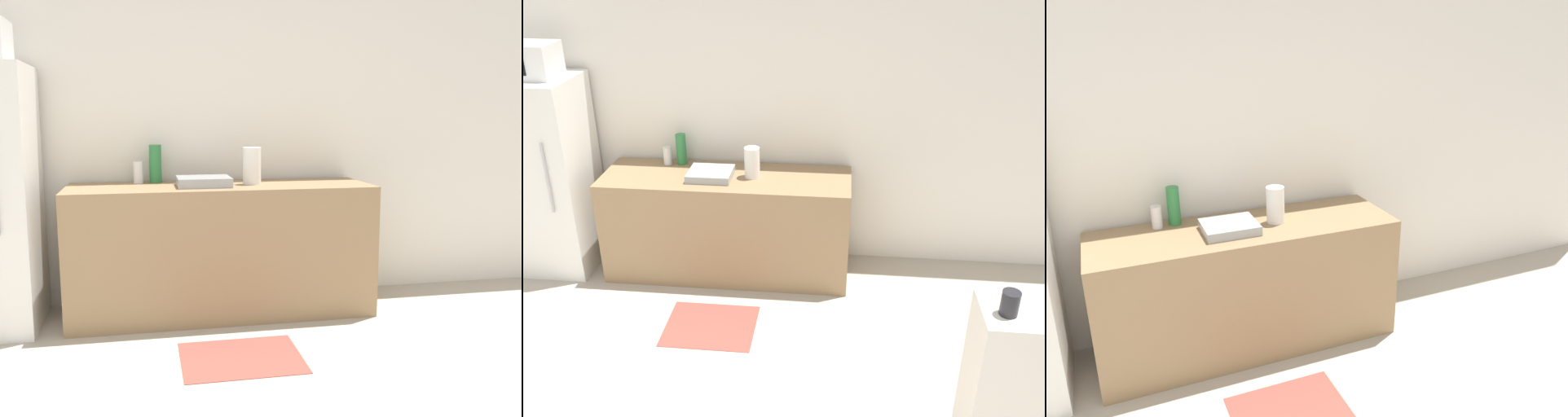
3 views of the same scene
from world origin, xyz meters
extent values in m
cube|color=white|center=(0.00, 3.10, 1.30)|extent=(8.00, 0.06, 2.60)
cube|color=#937551|center=(0.38, 2.73, 0.43)|extent=(1.99, 0.63, 0.87)
cube|color=#9EA3A8|center=(0.26, 2.69, 0.90)|extent=(0.34, 0.30, 0.06)
cylinder|color=#2D7F42|center=(-0.04, 2.96, 1.00)|extent=(0.08, 0.08, 0.26)
cylinder|color=silver|center=(-0.16, 2.93, 0.94)|extent=(0.07, 0.07, 0.15)
cylinder|color=white|center=(0.59, 2.73, 0.99)|extent=(0.12, 0.12, 0.25)
cube|color=#99473D|center=(0.38, 1.93, 0.00)|extent=(0.66, 0.54, 0.01)
camera|label=1|loc=(-0.11, -1.06, 1.32)|focal=40.00mm
camera|label=2|loc=(1.27, -1.47, 2.68)|focal=40.00mm
camera|label=3|loc=(-0.46, -0.27, 2.11)|focal=35.00mm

